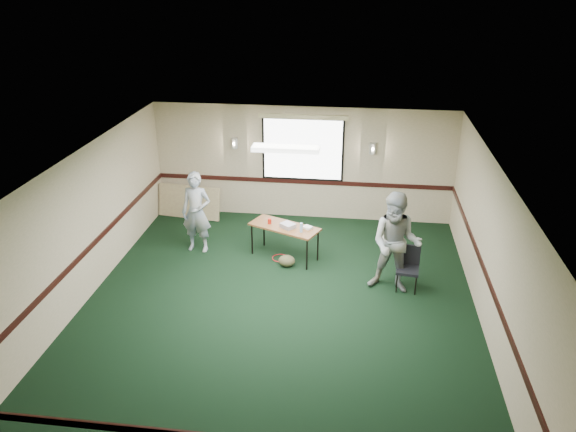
# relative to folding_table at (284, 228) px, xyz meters

# --- Properties ---
(ground) EXTENTS (8.00, 8.00, 0.00)m
(ground) POSITION_rel_folding_table_xyz_m (0.15, -1.86, -0.67)
(ground) COLOR black
(ground) RESTS_ON ground
(room_shell) EXTENTS (8.00, 8.02, 8.00)m
(room_shell) POSITION_rel_folding_table_xyz_m (0.15, 0.26, 0.91)
(room_shell) COLOR tan
(room_shell) RESTS_ON ground
(folding_table) EXTENTS (1.55, 1.10, 0.72)m
(folding_table) POSITION_rel_folding_table_xyz_m (0.00, 0.00, 0.00)
(folding_table) COLOR brown
(folding_table) RESTS_ON ground
(projector) EXTENTS (0.35, 0.35, 0.09)m
(projector) POSITION_rel_folding_table_xyz_m (0.08, -0.07, 0.10)
(projector) COLOR #97979F
(projector) RESTS_ON folding_table
(game_console) EXTENTS (0.23, 0.22, 0.04)m
(game_console) POSITION_rel_folding_table_xyz_m (0.48, -0.05, 0.07)
(game_console) COLOR silver
(game_console) RESTS_ON folding_table
(red_cup) EXTENTS (0.08, 0.08, 0.11)m
(red_cup) POSITION_rel_folding_table_xyz_m (-0.32, 0.07, 0.11)
(red_cup) COLOR #A8190B
(red_cup) RESTS_ON folding_table
(water_bottle) EXTENTS (0.06, 0.06, 0.20)m
(water_bottle) POSITION_rel_folding_table_xyz_m (0.37, -0.24, 0.15)
(water_bottle) COLOR #80ABD2
(water_bottle) RESTS_ON folding_table
(duffel_bag) EXTENTS (0.36, 0.29, 0.24)m
(duffel_bag) POSITION_rel_folding_table_xyz_m (0.10, -0.38, -0.55)
(duffel_bag) COLOR brown
(duffel_bag) RESTS_ON ground
(cable_coil) EXTENTS (0.38, 0.38, 0.02)m
(cable_coil) POSITION_rel_folding_table_xyz_m (-0.08, -0.07, -0.66)
(cable_coil) COLOR red
(cable_coil) RESTS_ON ground
(folded_table) EXTENTS (1.55, 0.42, 0.79)m
(folded_table) POSITION_rel_folding_table_xyz_m (-2.55, 1.74, -0.27)
(folded_table) COLOR tan
(folded_table) RESTS_ON ground
(conference_chair) EXTENTS (0.46, 0.47, 0.84)m
(conference_chair) POSITION_rel_folding_table_xyz_m (2.46, -0.88, -0.18)
(conference_chair) COLOR black
(conference_chair) RESTS_ON ground
(person_left) EXTENTS (0.67, 0.47, 1.74)m
(person_left) POSITION_rel_folding_table_xyz_m (-1.87, 0.11, 0.21)
(person_left) COLOR #3F5C8C
(person_left) RESTS_ON ground
(person_right) EXTENTS (1.07, 0.90, 1.94)m
(person_right) POSITION_rel_folding_table_xyz_m (2.18, -1.01, 0.30)
(person_right) COLOR #738EB3
(person_right) RESTS_ON ground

